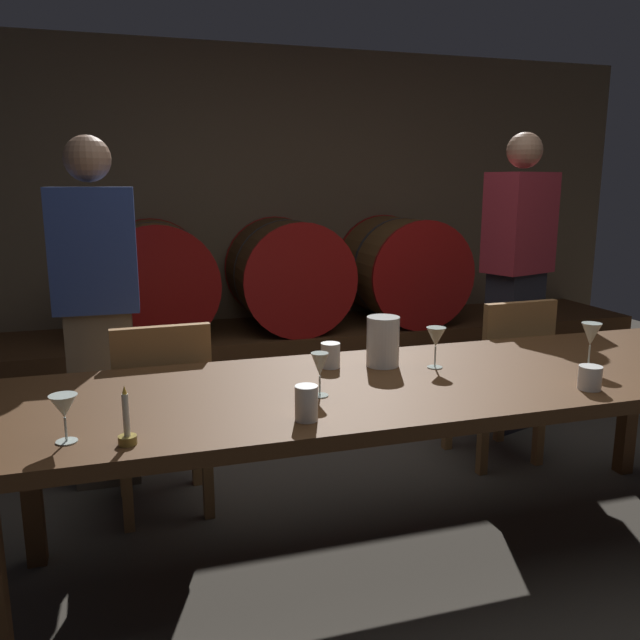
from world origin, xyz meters
The scene contains 20 objects.
ground_plane centered at (0.00, 0.00, 0.00)m, with size 8.20×8.20×0.00m, color #3F3A33.
back_wall centered at (0.00, 3.19, 1.24)m, with size 6.31×0.24×2.49m, color brown.
barrel_shelf centered at (0.00, 2.64, 0.19)m, with size 5.68×0.90×0.37m, color #4C2D16.
wine_barrel_left centered at (-0.95, 2.64, 0.78)m, with size 0.82×0.84×0.82m.
wine_barrel_center centered at (0.02, 2.64, 0.78)m, with size 0.82×0.84×0.82m.
wine_barrel_right centered at (0.95, 2.64, 0.78)m, with size 0.82×0.84×0.82m.
dining_table centered at (-0.16, 0.05, 0.68)m, with size 2.93×0.89×0.74m.
chair_left centered at (-1.04, 0.68, 0.49)m, with size 0.41×0.41×0.88m.
chair_right centered at (0.68, 0.73, 0.49)m, with size 0.42×0.42×0.88m.
guest_left centered at (-1.29, 1.12, 0.85)m, with size 0.39×0.25×1.66m.
guest_right centered at (1.02, 1.17, 0.88)m, with size 0.44×0.35×1.73m.
candle_left centered at (-1.18, -0.28, 0.78)m, with size 0.05×0.05×0.17m.
pitcher centered at (-0.20, 0.25, 0.84)m, with size 0.13×0.13×0.20m.
wine_glass_far_left centered at (-1.34, -0.22, 0.84)m, with size 0.08×0.08×0.14m.
wine_glass_left centered at (-0.55, -0.04, 0.84)m, with size 0.06×0.06×0.15m.
wine_glass_center centered at (-0.01, 0.16, 0.86)m, with size 0.08×0.08×0.16m.
wine_glass_right centered at (0.56, -0.02, 0.87)m, with size 0.08×0.08×0.18m.
cup_left centered at (-0.65, -0.25, 0.79)m, with size 0.07×0.07×0.11m, color white.
cup_center centered at (-0.40, 0.28, 0.79)m, with size 0.08×0.08×0.10m, color white.
cup_right centered at (0.38, -0.25, 0.78)m, with size 0.08×0.08×0.08m, color white.
Camera 1 is at (-1.16, -2.04, 1.45)m, focal length 36.15 mm.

